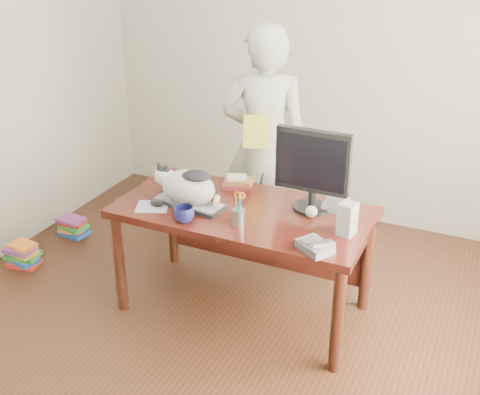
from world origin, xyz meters
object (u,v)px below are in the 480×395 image
object	(u,v)px
keyboard	(189,203)
phone	(316,246)
pen_cup	(238,215)
baseball	(311,212)
cat	(186,185)
person	(264,145)
speaker	(347,219)
mouse	(156,203)
book_stack	(238,182)
book_pile_b	(73,226)
book_pile_a	(23,255)
coffee_mug	(184,214)
monitor	(313,166)
calculator	(336,204)
desk	(248,224)

from	to	relation	value
keyboard	phone	size ratio (longest dim) A/B	2.10
pen_cup	baseball	xyz separation A→B (m)	(0.37, 0.27, -0.02)
cat	person	distance (m)	0.88
pen_cup	speaker	world-z (taller)	pen_cup
pen_cup	mouse	xyz separation A→B (m)	(-0.57, -0.00, -0.04)
baseball	person	xyz separation A→B (m)	(-0.60, 0.69, 0.11)
book_stack	book_pile_b	xyz separation A→B (m)	(-1.55, 0.06, -0.71)
pen_cup	keyboard	bearing A→B (deg)	166.00
pen_cup	phone	size ratio (longest dim) A/B	0.90
keyboard	book_pile_a	world-z (taller)	keyboard
coffee_mug	monitor	bearing A→B (deg)	35.91
phone	speaker	size ratio (longest dim) A/B	1.19
book_stack	calculator	xyz separation A→B (m)	(0.70, -0.04, -0.01)
monitor	book_pile_b	size ratio (longest dim) A/B	2.04
baseball	book_stack	bearing A→B (deg)	159.33
pen_cup	book_pile_b	distance (m)	2.00
coffee_mug	phone	distance (m)	0.83
phone	calculator	size ratio (longest dim) A/B	1.25
book_pile_a	monitor	bearing A→B (deg)	9.54
person	book_pile_a	xyz separation A→B (m)	(-1.57, -0.96, -0.80)
keyboard	mouse	world-z (taller)	mouse
baseball	person	size ratio (longest dim) A/B	0.04
keyboard	speaker	bearing A→B (deg)	8.82
cat	calculator	world-z (taller)	cat
calculator	book_pile_a	size ratio (longest dim) A/B	0.70
calculator	book_pile_b	xyz separation A→B (m)	(-2.25, 0.09, -0.70)
cat	phone	size ratio (longest dim) A/B	2.00
book_pile_b	cat	bearing A→B (deg)	-18.13
phone	person	size ratio (longest dim) A/B	0.13
baseball	calculator	distance (m)	0.21
mouse	baseball	distance (m)	0.98
mouse	person	xyz separation A→B (m)	(0.34, 0.96, 0.12)
person	book_pile_b	distance (m)	1.80
monitor	calculator	bearing A→B (deg)	35.87
monitor	phone	world-z (taller)	monitor
speaker	baseball	distance (m)	0.29
phone	book_stack	distance (m)	0.96
monitor	mouse	size ratio (longest dim) A/B	4.97
speaker	phone	bearing A→B (deg)	-99.05
monitor	book_pile_a	xyz separation A→B (m)	(-2.14, -0.36, -0.96)
cat	book_pile_b	bearing A→B (deg)	168.32
monitor	calculator	world-z (taller)	monitor
monitor	person	xyz separation A→B (m)	(-0.57, 0.60, -0.16)
mouse	book_pile_b	bearing A→B (deg)	131.82
keyboard	baseball	xyz separation A→B (m)	(0.76, 0.17, 0.02)
baseball	book_pile_b	world-z (taller)	baseball
mouse	calculator	distance (m)	1.14
desk	calculator	size ratio (longest dim) A/B	8.46
pen_cup	speaker	xyz separation A→B (m)	(0.62, 0.14, 0.04)
calculator	cat	bearing A→B (deg)	-156.86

